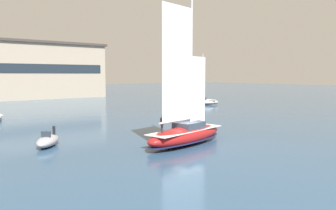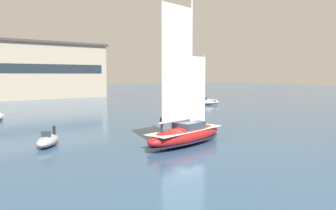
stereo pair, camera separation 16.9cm
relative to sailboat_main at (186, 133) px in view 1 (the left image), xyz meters
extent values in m
plane|color=#2D4C6B|center=(-0.02, 0.00, -1.18)|extent=(400.00, 400.00, 0.00)
cube|color=tan|center=(9.47, 77.61, 6.89)|extent=(35.09, 13.36, 16.14)
cube|color=#1E2833|center=(9.47, 70.87, 7.70)|extent=(31.58, 0.10, 2.58)
cube|color=#423833|center=(9.47, 77.61, 15.31)|extent=(36.29, 14.56, 0.70)
ellipsoid|color=maroon|center=(-0.02, 0.00, -0.25)|extent=(11.35, 5.21, 1.86)
ellipsoid|color=#19234C|center=(-0.02, 0.00, -0.76)|extent=(11.46, 5.26, 0.22)
cube|color=silver|center=(-0.02, 0.00, 0.29)|extent=(9.96, 4.46, 0.06)
cube|color=#333D4C|center=(0.52, 0.11, 0.70)|extent=(3.44, 2.72, 0.77)
cylinder|color=silver|center=(0.84, 0.17, 7.17)|extent=(0.22, 0.22, 13.70)
cylinder|color=silver|center=(-1.57, -0.32, 1.42)|extent=(4.87, 1.17, 0.19)
cube|color=white|center=(-1.38, -0.28, 7.03)|extent=(4.45, 0.94, 11.23)
cube|color=white|center=(2.12, 0.43, 4.09)|extent=(2.37, 0.51, 7.53)
cylinder|color=#232838|center=(-3.31, -0.30, 0.75)|extent=(0.24, 0.24, 0.85)
cylinder|color=#262628|center=(-3.31, -0.30, 1.50)|extent=(0.40, 0.40, 0.65)
sphere|color=tan|center=(-3.31, -0.30, 1.94)|extent=(0.24, 0.24, 0.24)
ellipsoid|color=silver|center=(31.38, 31.36, -0.45)|extent=(7.88, 7.84, 1.48)
ellipsoid|color=#19234C|center=(31.38, 31.36, -0.85)|extent=(7.96, 7.92, 0.18)
cube|color=#BCB7A8|center=(31.38, 31.36, -0.01)|extent=(6.87, 6.83, 0.06)
cube|color=#333D4C|center=(31.69, 31.05, 0.32)|extent=(2.93, 2.92, 0.61)
cylinder|color=silver|center=(31.88, 30.87, 5.45)|extent=(0.17, 0.17, 10.86)
cylinder|color=silver|center=(30.49, 32.24, 0.89)|extent=(2.88, 2.86, 0.15)
cylinder|color=white|center=(30.49, 32.24, 0.99)|extent=(2.67, 2.64, 0.24)
ellipsoid|color=#99999E|center=(-11.61, 7.68, -0.65)|extent=(4.00, 4.63, 1.06)
cube|color=black|center=(-10.39, 9.39, -0.07)|extent=(0.31, 0.30, 1.17)
cube|color=#28333D|center=(-11.86, 7.32, 0.09)|extent=(0.86, 0.71, 0.64)
camera|label=1|loc=(-21.80, -25.14, 5.96)|focal=35.00mm
camera|label=2|loc=(-21.66, -25.24, 5.96)|focal=35.00mm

